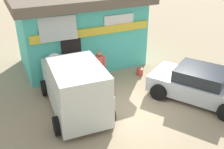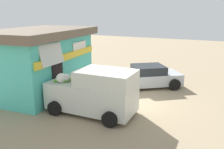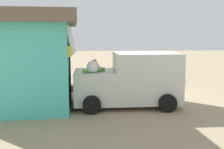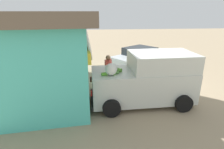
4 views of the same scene
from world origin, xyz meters
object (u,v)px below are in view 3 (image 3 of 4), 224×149
at_px(parked_sedan, 137,71).
at_px(vendor_standing, 95,75).
at_px(paint_bucket, 89,84).
at_px(customer_bending, 97,87).
at_px(delivery_van, 131,80).
at_px(storefront_bar, 29,56).
at_px(unloaded_banana_pile, 57,102).

bearing_deg(parked_sedan, vendor_standing, 145.51).
distance_m(parked_sedan, paint_bucket, 3.08).
bearing_deg(vendor_standing, customer_bending, -175.52).
height_order(delivery_van, parked_sedan, delivery_van).
height_order(storefront_bar, paint_bucket, storefront_bar).
bearing_deg(parked_sedan, unloaded_banana_pile, 142.60).
distance_m(storefront_bar, customer_bending, 3.44).
xyz_separation_m(delivery_van, unloaded_banana_pile, (-0.09, 2.86, -0.82)).
height_order(parked_sedan, paint_bucket, parked_sedan).
bearing_deg(customer_bending, unloaded_banana_pile, 89.15).
relative_size(customer_bending, unloaded_banana_pile, 1.60).
xyz_separation_m(vendor_standing, paint_bucket, (2.17, 0.35, -0.82)).
distance_m(storefront_bar, paint_bucket, 3.74).
distance_m(delivery_van, vendor_standing, 2.02).
bearing_deg(unloaded_banana_pile, parked_sedan, -37.40).
distance_m(storefront_bar, vendor_standing, 2.93).
bearing_deg(vendor_standing, storefront_bar, 91.71).
relative_size(storefront_bar, unloaded_banana_pile, 8.52).
relative_size(delivery_van, parked_sedan, 1.02).
distance_m(parked_sedan, vendor_standing, 4.25).
relative_size(storefront_bar, vendor_standing, 4.08).
bearing_deg(parked_sedan, delivery_van, 168.74).
distance_m(delivery_van, unloaded_banana_pile, 2.98).
height_order(storefront_bar, parked_sedan, storefront_bar).
height_order(delivery_van, unloaded_banana_pile, delivery_van).
distance_m(storefront_bar, delivery_van, 4.50).
bearing_deg(paint_bucket, vendor_standing, -170.97).
bearing_deg(parked_sedan, storefront_bar, 124.54).
distance_m(delivery_van, parked_sedan, 5.05).
relative_size(parked_sedan, vendor_standing, 2.49).
bearing_deg(storefront_bar, paint_bucket, -47.36).
distance_m(customer_bending, unloaded_banana_pile, 1.68).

